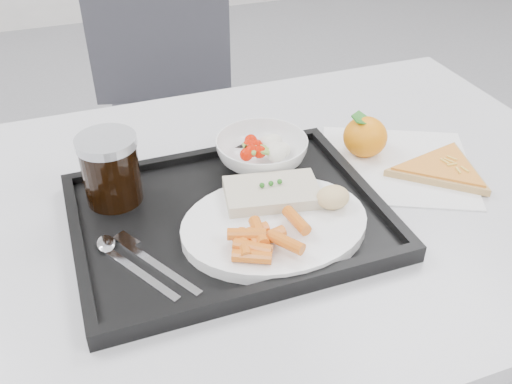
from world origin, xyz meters
name	(u,v)px	position (x,y,z in m)	size (l,w,h in m)	color
table	(251,233)	(0.00, 0.30, 0.68)	(1.20, 0.80, 0.75)	#B8B8BA
chair	(172,94)	(0.05, 1.15, 0.54)	(0.51, 0.51, 0.93)	#35353C
tray	(229,218)	(-0.05, 0.26, 0.76)	(0.45, 0.35, 0.03)	black
dinner_plate	(275,225)	(0.00, 0.20, 0.77)	(0.27, 0.27, 0.02)	white
fish_fillet	(272,192)	(0.02, 0.25, 0.79)	(0.15, 0.11, 0.03)	beige
bread_roll	(333,197)	(0.09, 0.20, 0.80)	(0.06, 0.05, 0.03)	beige
salad_bowl	(262,152)	(0.05, 0.37, 0.79)	(0.15, 0.15, 0.05)	white
cola_glass	(110,168)	(-0.20, 0.36, 0.82)	(0.09, 0.09, 0.11)	black
cutlery	(133,258)	(-0.20, 0.21, 0.77)	(0.12, 0.16, 0.01)	silver
napkin	(396,165)	(0.27, 0.31, 0.75)	(0.33, 0.33, 0.00)	white
tangerine	(365,137)	(0.23, 0.36, 0.79)	(0.08, 0.08, 0.07)	orange
pizza_slice	(442,169)	(0.33, 0.26, 0.76)	(0.25, 0.25, 0.02)	tan
carrot_pile	(262,238)	(-0.04, 0.16, 0.80)	(0.12, 0.09, 0.03)	orange
salad_contents	(267,148)	(0.05, 0.36, 0.80)	(0.09, 0.08, 0.03)	#C81400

